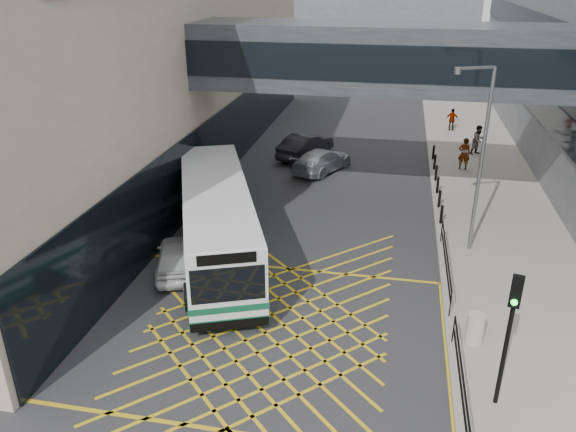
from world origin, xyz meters
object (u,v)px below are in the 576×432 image
Objects in this scene: litter_bin at (475,328)px; pedestrian_b at (478,140)px; car_white at (176,256)px; car_silver at (322,160)px; bus at (217,219)px; car_dark at (306,146)px; traffic_light at (510,323)px; street_lamp at (479,151)px; pedestrian_c at (452,120)px; pedestrian_a at (464,154)px.

pedestrian_b is (2.26, 20.97, 0.45)m from litter_bin.
car_silver is (4.06, 13.35, 0.05)m from car_white.
bus is 2.36× the size of car_dark.
car_white is (-1.26, -1.53, -1.07)m from bus.
bus is 12.70m from traffic_light.
pedestrian_c is (0.68, 19.90, -3.62)m from street_lamp.
litter_bin is at bearing 138.34° from car_silver.
car_silver is 2.40× the size of pedestrian_a.
car_white is at bearing 168.13° from traffic_light.
pedestrian_b reaches higher than car_silver.
pedestrian_a is at bearing 61.73° from street_lamp.
car_dark is 23.45m from traffic_light.
traffic_light is at bearing 135.74° from car_silver.
bus reaches higher than pedestrian_a.
bus is 1.51× the size of street_lamp.
pedestrian_a is 9.02m from pedestrian_c.
car_dark is 2.63× the size of pedestrian_b.
pedestrian_b is at bearing -144.99° from car_white.
car_silver is 4.63× the size of litter_bin.
car_white is at bearing 174.63° from street_lamp.
litter_bin is (8.71, -18.62, -0.12)m from car_dark.
car_dark is at bearing 126.94° from traffic_light.
street_lamp is at bearing -136.97° from pedestrian_b.
pedestrian_b is at bearing 113.20° from pedestrian_c.
street_lamp is 7.76× the size of litter_bin.
litter_bin is 21.09m from pedestrian_b.
pedestrian_c is (11.08, 22.36, -0.77)m from bus.
bus is 2.81× the size of traffic_light.
pedestrian_a is (12.42, 14.87, 0.45)m from car_white.
car_dark reaches higher than car_silver.
car_silver is 2.45× the size of pedestrian_b.
litter_bin is at bearing -117.02° from street_lamp.
car_white is at bearing 166.21° from litter_bin.
traffic_light is (10.37, -7.24, 1.14)m from bus.
car_white is at bearing 101.99° from car_dark.
traffic_light is (11.63, -5.71, 2.21)m from car_white.
pedestrian_a is at bearing 102.05° from traffic_light.
street_lamp is at bearing -8.26° from bus.
bus is 24.97m from pedestrian_c.
traffic_light is 2.17× the size of pedestrian_a.
pedestrian_a reaches higher than litter_bin.
pedestrian_c is at bearing -104.09° from car_silver.
litter_bin is 26.70m from pedestrian_c.
pedestrian_b is (12.34, 16.65, -0.64)m from bus.
litter_bin is (10.07, -4.32, -1.08)m from bus.
litter_bin is (7.27, -16.13, -0.06)m from car_silver.
car_silver is at bearing 125.93° from traffic_light.
pedestrian_a is at bearing -145.62° from car_silver.
traffic_light is 2.21× the size of pedestrian_b.
car_silver is at bearing 167.69° from pedestrian_b.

